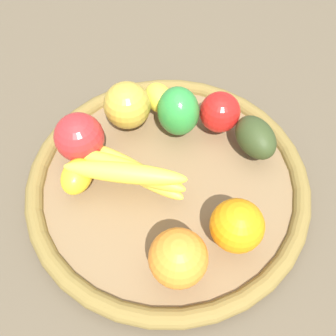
# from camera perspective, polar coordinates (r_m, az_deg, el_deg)

# --- Properties ---
(ground_plane) EXTENTS (2.40, 2.40, 0.00)m
(ground_plane) POSITION_cam_1_polar(r_m,az_deg,el_deg) (0.60, 0.00, -2.79)
(ground_plane) COLOR brown
(ground_plane) RESTS_ON ground
(basket) EXTENTS (0.44, 0.44, 0.03)m
(basket) POSITION_cam_1_polar(r_m,az_deg,el_deg) (0.59, 0.00, -2.03)
(basket) COLOR brown
(basket) RESTS_ON ground_plane
(banana_bunch) EXTENTS (0.12, 0.18, 0.06)m
(banana_bunch) POSITION_cam_1_polar(r_m,az_deg,el_deg) (0.54, -6.02, -0.48)
(banana_bunch) COLOR yellow
(banana_bunch) RESTS_ON basket
(bell_pepper) EXTENTS (0.09, 0.10, 0.08)m
(bell_pepper) POSITION_cam_1_polar(r_m,az_deg,el_deg) (0.60, 1.59, 8.74)
(bell_pepper) COLOR #2D8C37
(bell_pepper) RESTS_ON basket
(orange_0) EXTENTS (0.08, 0.08, 0.07)m
(orange_0) POSITION_cam_1_polar(r_m,az_deg,el_deg) (0.50, 10.58, -8.74)
(orange_0) COLOR orange
(orange_0) RESTS_ON basket
(avocado) EXTENTS (0.08, 0.10, 0.06)m
(avocado) POSITION_cam_1_polar(r_m,az_deg,el_deg) (0.60, 13.34, 4.63)
(avocado) COLOR #303E1D
(avocado) RESTS_ON basket
(lemon_1) EXTENTS (0.07, 0.07, 0.04)m
(lemon_1) POSITION_cam_1_polar(r_m,az_deg,el_deg) (0.56, -13.87, -1.24)
(lemon_1) COLOR yellow
(lemon_1) RESTS_ON basket
(apple_2) EXTENTS (0.10, 0.10, 0.08)m
(apple_2) POSITION_cam_1_polar(r_m,az_deg,el_deg) (0.61, -6.31, 9.59)
(apple_2) COLOR gold
(apple_2) RESTS_ON basket
(apple_1) EXTENTS (0.08, 0.08, 0.07)m
(apple_1) POSITION_cam_1_polar(r_m,az_deg,el_deg) (0.61, 7.98, 8.54)
(apple_1) COLOR red
(apple_1) RESTS_ON basket
(orange_1) EXTENTS (0.10, 0.10, 0.08)m
(orange_1) POSITION_cam_1_polar(r_m,az_deg,el_deg) (0.47, 1.59, -13.70)
(orange_1) COLOR orange
(orange_1) RESTS_ON basket
(lemon_0) EXTENTS (0.07, 0.07, 0.05)m
(lemon_0) POSITION_cam_1_polar(r_m,az_deg,el_deg) (0.64, -1.42, 10.77)
(lemon_0) COLOR yellow
(lemon_0) RESTS_ON basket
(apple_0) EXTENTS (0.08, 0.08, 0.08)m
(apple_0) POSITION_cam_1_polar(r_m,az_deg,el_deg) (0.58, -13.52, 4.62)
(apple_0) COLOR red
(apple_0) RESTS_ON basket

